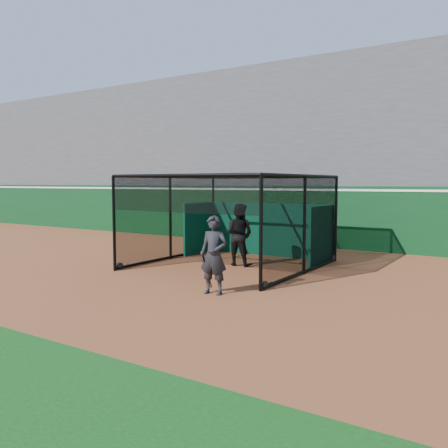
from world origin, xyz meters
The scene contains 6 objects.
ground centered at (0.00, 0.00, 0.00)m, with size 120.00×120.00×0.00m, color #95502B.
outfield_wall centered at (0.00, 8.50, 1.29)m, with size 50.00×0.50×2.50m.
grandstand centered at (0.00, 12.27, 4.48)m, with size 50.00×7.85×8.95m.
batting_cage centered at (0.48, 2.78, 1.41)m, with size 5.05×5.37×2.84m.
batter centered at (0.66, 2.94, 0.99)m, with size 0.96×0.75×1.98m, color black.
on_deck_player centered at (2.17, -0.74, 0.93)m, with size 0.74×0.55×1.87m.
Camera 1 is at (8.37, -9.92, 2.64)m, focal length 38.00 mm.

